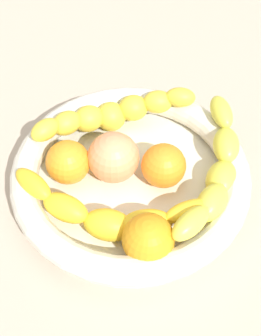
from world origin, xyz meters
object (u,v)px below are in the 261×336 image
at_px(fruit_bowl, 130,177).
at_px(orange_mid_left, 164,166).
at_px(banana_draped_right, 107,213).
at_px(orange_mid_right, 68,162).
at_px(banana_arching_top, 112,114).
at_px(banana_draped_left, 217,172).
at_px(peach_blush, 113,157).
at_px(orange_front, 148,239).

height_order(fruit_bowl, orange_mid_left, orange_mid_left).
relative_size(fruit_bowl, banana_draped_right, 1.21).
bearing_deg(orange_mid_right, banana_arching_top, -104.72).
xyz_separation_m(fruit_bowl, banana_draped_left, (-0.10, -0.03, 0.02)).
bearing_deg(banana_arching_top, peach_blush, 111.68).
relative_size(fruit_bowl, orange_mid_right, 5.35).
distance_m(banana_arching_top, orange_mid_right, 0.10).
bearing_deg(fruit_bowl, orange_front, 120.03).
xyz_separation_m(banana_arching_top, orange_mid_left, (-0.09, 0.06, -0.00)).
distance_m(fruit_bowl, orange_mid_left, 0.05).
relative_size(banana_draped_left, orange_mid_right, 4.24).
bearing_deg(orange_front, peach_blush, -51.38).
bearing_deg(banana_draped_right, orange_mid_right, -36.86).
height_order(fruit_bowl, orange_mid_right, orange_mid_right).
bearing_deg(peach_blush, banana_arching_top, -68.32).
bearing_deg(orange_front, banana_draped_right, -18.31).
distance_m(fruit_bowl, banana_draped_right, 0.07).
distance_m(banana_arching_top, orange_front, 0.20).
bearing_deg(orange_mid_left, banana_draped_left, -173.28).
distance_m(orange_mid_left, peach_blush, 0.06).
bearing_deg(orange_mid_left, banana_arching_top, -33.34).
height_order(banana_draped_right, banana_arching_top, banana_arching_top).
relative_size(banana_draped_left, orange_mid_left, 4.22).
xyz_separation_m(fruit_bowl, banana_draped_right, (0.01, 0.07, 0.02)).
bearing_deg(orange_mid_left, orange_mid_right, 16.32).
xyz_separation_m(banana_draped_left, orange_mid_right, (0.18, 0.04, -0.00)).
distance_m(banana_arching_top, orange_mid_left, 0.11).
bearing_deg(banana_arching_top, orange_mid_left, 146.66).
bearing_deg(peach_blush, orange_mid_left, -169.89).
height_order(banana_draped_right, orange_mid_right, orange_mid_right).
bearing_deg(banana_draped_right, orange_front, 161.69).
xyz_separation_m(banana_draped_right, banana_arching_top, (0.05, -0.15, 0.01)).
height_order(banana_draped_left, peach_blush, peach_blush).
bearing_deg(banana_draped_right, fruit_bowl, -94.31).
relative_size(banana_arching_top, orange_front, 3.20).
distance_m(banana_draped_right, orange_mid_left, 0.10).
relative_size(orange_mid_left, peach_blush, 0.87).
height_order(banana_draped_right, orange_front, orange_front).
xyz_separation_m(orange_front, orange_mid_left, (0.01, -0.11, -0.00)).
bearing_deg(orange_mid_right, orange_front, 150.50).
bearing_deg(banana_draped_right, banana_draped_left, -138.58).
bearing_deg(orange_mid_right, orange_mid_left, -163.68).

